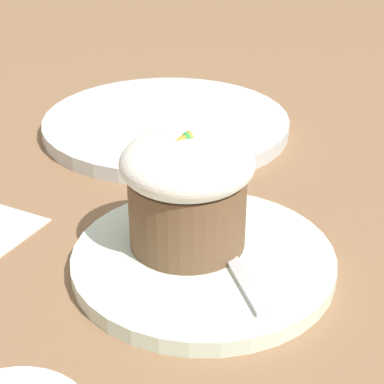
{
  "coord_description": "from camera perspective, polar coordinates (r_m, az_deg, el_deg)",
  "views": [
    {
      "loc": [
        0.27,
        0.32,
        0.3
      ],
      "look_at": [
        -0.0,
        -0.02,
        0.06
      ],
      "focal_mm": 60.0,
      "sensor_mm": 36.0,
      "label": 1
    }
  ],
  "objects": [
    {
      "name": "carrot_cake",
      "position": [
        0.5,
        -0.0,
        0.51
      ],
      "size": [
        0.1,
        0.1,
        0.1
      ],
      "color": "brown",
      "rests_on": "dessert_plate"
    },
    {
      "name": "ground_plane",
      "position": [
        0.51,
        1.0,
        -6.66
      ],
      "size": [
        4.0,
        4.0,
        0.0
      ],
      "primitive_type": "plane",
      "color": "#846042"
    },
    {
      "name": "spoon",
      "position": [
        0.51,
        2.54,
        -4.89
      ],
      "size": [
        0.07,
        0.12,
        0.01
      ],
      "color": "#B7B7BC",
      "rests_on": "dessert_plate"
    },
    {
      "name": "dessert_plate",
      "position": [
        0.51,
        1.01,
        -6.05
      ],
      "size": [
        0.21,
        0.21,
        0.01
      ],
      "color": "silver",
      "rests_on": "ground_plane"
    },
    {
      "name": "side_plate",
      "position": [
        0.76,
        -2.3,
        6.12
      ],
      "size": [
        0.29,
        0.29,
        0.02
      ],
      "color": "silver",
      "rests_on": "ground_plane"
    }
  ]
}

